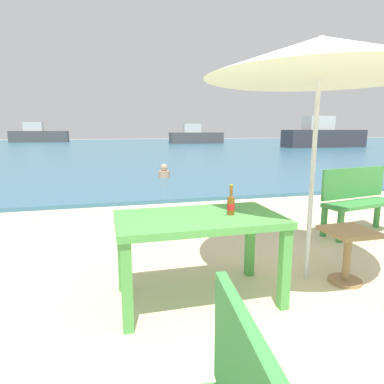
% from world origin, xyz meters
% --- Properties ---
extents(ground_plane, '(120.00, 120.00, 0.00)m').
position_xyz_m(ground_plane, '(0.00, 0.00, 0.00)').
color(ground_plane, beige).
extents(sea_water, '(120.00, 50.00, 0.08)m').
position_xyz_m(sea_water, '(0.00, 30.00, 0.04)').
color(sea_water, '#386B84').
rests_on(sea_water, ground_plane).
extents(picnic_table_green, '(1.40, 0.80, 0.76)m').
position_xyz_m(picnic_table_green, '(-0.89, 1.08, 0.65)').
color(picnic_table_green, '#4C9E47').
rests_on(picnic_table_green, ground_plane).
extents(beer_bottle_amber, '(0.07, 0.07, 0.26)m').
position_xyz_m(beer_bottle_amber, '(-0.61, 1.05, 0.85)').
color(beer_bottle_amber, brown).
rests_on(beer_bottle_amber, picnic_table_green).
extents(patio_umbrella, '(2.10, 2.10, 2.30)m').
position_xyz_m(patio_umbrella, '(0.27, 1.19, 2.12)').
color(patio_umbrella, silver).
rests_on(patio_umbrella, ground_plane).
extents(side_table_wood, '(0.44, 0.44, 0.54)m').
position_xyz_m(side_table_wood, '(0.60, 1.02, 0.35)').
color(side_table_wood, '#9E7A51').
rests_on(side_table_wood, ground_plane).
extents(bench_green_left, '(1.24, 0.56, 0.95)m').
position_xyz_m(bench_green_left, '(1.85, 2.35, 0.54)').
color(bench_green_left, '#3D8C42').
rests_on(bench_green_left, ground_plane).
extents(swimmer_person, '(0.34, 0.34, 0.41)m').
position_xyz_m(swimmer_person, '(0.06, 8.25, 0.24)').
color(swimmer_person, tan).
rests_on(swimmer_person, sea_water).
extents(boat_tanker, '(5.83, 1.59, 2.12)m').
position_xyz_m(boat_tanker, '(8.06, 33.87, 0.84)').
color(boat_tanker, '#4C4C4C').
rests_on(boat_tanker, sea_water).
extents(boat_cargo_ship, '(7.09, 1.93, 2.58)m').
position_xyz_m(boat_cargo_ship, '(16.36, 23.17, 1.01)').
color(boat_cargo_ship, '#38383F').
rests_on(boat_cargo_ship, sea_water).
extents(boat_fishing_trawler, '(6.59, 1.80, 2.40)m').
position_xyz_m(boat_fishing_trawler, '(-9.37, 42.64, 0.94)').
color(boat_fishing_trawler, '#4C4C4C').
rests_on(boat_fishing_trawler, sea_water).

